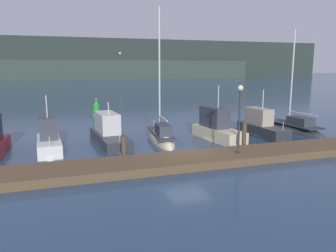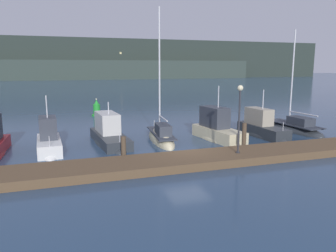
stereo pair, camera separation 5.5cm
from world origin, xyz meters
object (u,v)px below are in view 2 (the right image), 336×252
Objects in this scene: motorboat_berth_3 at (109,138)px; motorboat_berth_6 at (262,131)px; dock_lamppost at (240,108)px; channel_buoy at (97,109)px; motorboat_berth_2 at (49,145)px; motorboat_berth_5 at (217,134)px; sailboat_berth_4 at (161,139)px; sailboat_berth_7 at (294,129)px.

motorboat_berth_3 is 1.19× the size of motorboat_berth_6.
channel_buoy is at bearing 106.04° from dock_lamppost.
channel_buoy is (4.59, 14.64, 0.29)m from motorboat_berth_2.
motorboat_berth_5 reaches higher than motorboat_berth_6.
sailboat_berth_4 is 4.21m from motorboat_berth_5.
motorboat_berth_3 reaches higher than channel_buoy.
sailboat_berth_7 is at bearing 2.04° from motorboat_berth_2.
sailboat_berth_7 is (7.66, 0.97, -0.31)m from motorboat_berth_5.
motorboat_berth_5 is at bearing -64.14° from channel_buoy.
sailboat_berth_7 is (3.81, 0.96, -0.23)m from motorboat_berth_6.
sailboat_berth_7 is (19.48, 0.69, -0.28)m from motorboat_berth_2.
dock_lamppost is (2.69, -6.32, 2.93)m from sailboat_berth_4.
motorboat_berth_3 is 15.49m from sailboat_berth_7.
motorboat_berth_2 is at bearing -177.96° from sailboat_berth_7.
sailboat_berth_7 is 20.41m from channel_buoy.
sailboat_berth_7 is at bearing -43.13° from channel_buoy.
dock_lamppost is at bearing -104.61° from motorboat_berth_5.
sailboat_berth_7 is (15.48, -0.37, -0.25)m from motorboat_berth_3.
motorboat_berth_3 is at bearing 174.07° from sailboat_berth_4.
sailboat_berth_4 is (7.73, 0.67, -0.28)m from motorboat_berth_2.
motorboat_berth_3 is 13.59m from channel_buoy.
sailboat_berth_7 reaches higher than motorboat_berth_5.
dock_lamppost is (5.83, -20.28, 2.36)m from channel_buoy.
sailboat_berth_4 is at bearing 113.07° from dock_lamppost.
sailboat_berth_4 reaches higher than dock_lamppost.
motorboat_berth_5 is 1.44× the size of dock_lamppost.
motorboat_berth_3 is at bearing 173.51° from motorboat_berth_6.
motorboat_berth_5 reaches higher than motorboat_berth_3.
channel_buoy is (-14.89, 13.95, 0.57)m from sailboat_berth_7.
motorboat_berth_2 is 0.85× the size of motorboat_berth_5.
sailboat_berth_4 is at bearing -179.91° from sailboat_berth_7.
motorboat_berth_6 is 1.43× the size of dock_lamppost.
dock_lamppost is at bearing -73.96° from channel_buoy.
motorboat_berth_2 is 0.47× the size of sailboat_berth_4.
motorboat_berth_6 reaches higher than motorboat_berth_2.
dock_lamppost is at bearing -46.23° from motorboat_berth_3.
motorboat_berth_3 is at bearing -92.50° from channel_buoy.
sailboat_berth_4 is 11.75m from sailboat_berth_7.
sailboat_berth_4 reaches higher than motorboat_berth_5.
sailboat_berth_7 is 11.44m from dock_lamppost.
motorboat_berth_6 is at bearing -0.97° from motorboat_berth_2.
dock_lamppost is at bearing -66.93° from sailboat_berth_4.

